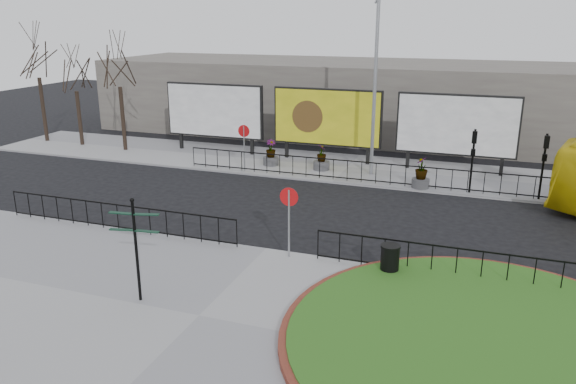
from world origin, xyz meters
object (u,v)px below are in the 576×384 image
at_px(litter_bin, 390,260).
at_px(planter_a, 271,155).
at_px(fingerpost_sign, 135,240).
at_px(lamp_post, 375,83).
at_px(planter_b, 321,160).
at_px(billboard_mid, 327,118).
at_px(planter_c, 421,175).

height_order(litter_bin, planter_a, planter_a).
bearing_deg(fingerpost_sign, litter_bin, 24.78).
xyz_separation_m(lamp_post, planter_b, (-2.71, -0.00, -4.20)).
xyz_separation_m(fingerpost_sign, planter_a, (-2.08, 15.77, -1.33)).
relative_size(billboard_mid, fingerpost_sign, 1.99).
bearing_deg(lamp_post, billboard_mid, 146.75).
bearing_deg(planter_a, fingerpost_sign, -82.49).
bearing_deg(planter_a, litter_bin, -53.71).
bearing_deg(planter_c, fingerpost_sign, -113.87).
xyz_separation_m(billboard_mid, litter_bin, (6.00, -13.70, -1.95)).
xyz_separation_m(billboard_mid, lamp_post, (3.01, -1.97, 2.23)).
xyz_separation_m(lamp_post, fingerpost_sign, (-3.54, -15.77, -2.82)).
relative_size(planter_a, planter_b, 1.04).
relative_size(lamp_post, planter_b, 6.74).
relative_size(billboard_mid, lamp_post, 0.67).
relative_size(lamp_post, planter_a, 6.47).
xyz_separation_m(fingerpost_sign, planter_b, (0.83, 15.77, -1.38)).
height_order(billboard_mid, litter_bin, billboard_mid).
bearing_deg(planter_a, planter_c, -10.85).
distance_m(billboard_mid, planter_b, 2.81).
xyz_separation_m(lamp_post, planter_a, (-5.62, -0.00, -4.15)).
height_order(fingerpost_sign, planter_b, fingerpost_sign).
bearing_deg(planter_b, billboard_mid, 98.65).
bearing_deg(planter_c, litter_bin, -88.50).
height_order(billboard_mid, fingerpost_sign, billboard_mid).
xyz_separation_m(fingerpost_sign, planter_c, (6.27, 14.17, -1.24)).
relative_size(fingerpost_sign, litter_bin, 3.00).
distance_m(fingerpost_sign, litter_bin, 7.80).
relative_size(fingerpost_sign, planter_c, 2.05).
xyz_separation_m(litter_bin, planter_c, (-0.27, 10.13, 0.12)).
bearing_deg(planter_b, litter_bin, -64.08).
relative_size(billboard_mid, planter_b, 4.52).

